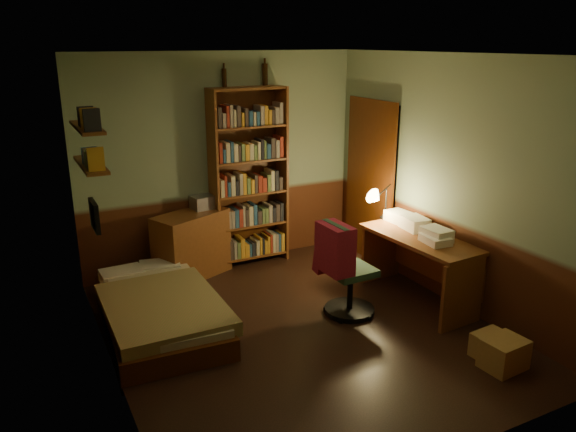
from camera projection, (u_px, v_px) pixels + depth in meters
name	position (u px, v px, depth m)	size (l,w,h in m)	color
floor	(300.00, 330.00, 5.51)	(3.50, 4.00, 0.02)	black
ceiling	(302.00, 53.00, 4.72)	(3.50, 4.00, 0.02)	silver
wall_back	(222.00, 162.00, 6.82)	(3.50, 0.02, 2.60)	gray
wall_left	(101.00, 231.00, 4.35)	(0.02, 4.00, 2.60)	gray
wall_right	(448.00, 181.00, 5.88)	(0.02, 4.00, 2.60)	gray
wall_front	(457.00, 284.00, 3.41)	(3.50, 0.02, 2.60)	gray
doorway	(372.00, 183.00, 7.06)	(0.06, 0.90, 2.00)	black
door_trim	(369.00, 183.00, 7.04)	(0.02, 0.98, 2.08)	#401C09
bed	(158.00, 299.00, 5.52)	(1.01, 1.89, 0.56)	olive
dresser	(192.00, 245.00, 6.66)	(0.88, 0.44, 0.78)	brown
mini_stereo	(204.00, 202.00, 6.72)	(0.30, 0.23, 0.16)	#B2B2B7
bookshelf	(249.00, 178.00, 6.87)	(0.94, 0.29, 2.19)	brown
bottle_left	(224.00, 78.00, 6.50)	(0.06, 0.06, 0.21)	black
bottle_right	(265.00, 74.00, 6.72)	(0.07, 0.07, 0.26)	black
desk	(418.00, 269.00, 6.02)	(0.57, 1.37, 0.73)	brown
paper_stack	(399.00, 217.00, 6.38)	(0.22, 0.30, 0.12)	silver
desk_lamp	(386.00, 192.00, 6.42)	(0.19, 0.19, 0.63)	black
office_chair	(351.00, 265.00, 5.69)	(0.53, 0.46, 1.06)	#2C4E37
red_jacket	(350.00, 200.00, 5.18)	(0.23, 0.41, 0.49)	#AC1F3B
wall_shelf_lower	(91.00, 165.00, 5.25)	(0.20, 0.90, 0.03)	brown
wall_shelf_upper	(87.00, 127.00, 5.14)	(0.20, 0.90, 0.03)	brown
framed_picture	(94.00, 216.00, 4.89)	(0.04, 0.32, 0.26)	black
cardboard_box_a	(504.00, 354.00, 4.83)	(0.36, 0.29, 0.27)	#A67D45
cardboard_box_b	(492.00, 345.00, 5.00)	(0.31, 0.26, 0.22)	#A67D45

